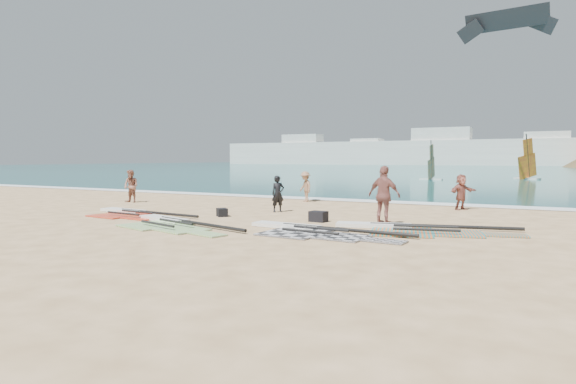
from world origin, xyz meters
The scene contains 18 objects.
ground centered at (0.00, 0.00, 0.00)m, with size 300.00×300.00×0.00m, color #DFB382.
sea centered at (0.00, 132.00, 0.00)m, with size 300.00×240.00×0.06m, color #0B4D52.
surf_line centered at (0.00, 12.30, 0.00)m, with size 300.00×1.20×0.04m, color white.
far_town centered at (-15.72, 150.00, 4.49)m, with size 160.00×8.00×12.00m.
rig_grey centered at (3.05, 1.67, 0.05)m, with size 5.39×2.28×0.20m.
rig_green centered at (-1.67, 0.93, 0.05)m, with size 5.39×2.88×0.20m.
rig_orange centered at (5.64, 3.42, 0.05)m, with size 5.73×2.94×0.20m.
rig_red centered at (-4.96, 2.42, 0.05)m, with size 5.29×2.32×0.20m.
gear_bag_near centered at (2.32, 4.00, 0.18)m, with size 0.58×0.42×0.37m, color black.
gear_bag_far centered at (-1.56, 3.70, 0.15)m, with size 0.51×0.36×0.31m, color black.
person_wetsuit centered at (-0.42, 6.02, 0.75)m, with size 0.55×0.36×1.50m, color black.
beachgoer_left centered at (-9.01, 6.34, 0.82)m, with size 0.79×0.62×1.63m, color #97604D.
beachgoer_mid centered at (-1.48, 10.80, 0.77)m, with size 1.00×0.57×1.55m, color #9C7253.
beachgoer_back centered at (4.57, 4.28, 0.98)m, with size 1.15×0.48×1.97m, color #9B5B50.
beachgoer_right centered at (6.12, 10.42, 0.77)m, with size 1.42×0.45×1.53m, color #A2584A.
windsurfer_left centered at (-0.78, 38.55, 1.21)m, with size 2.25×2.72×4.06m.
windsurfer_centre centered at (7.77, 44.70, 1.37)m, with size 2.63×2.76×4.80m.
kitesurf_kite centered at (5.89, 36.15, 14.24)m, with size 8.19×1.81×2.59m.
Camera 1 is at (9.16, -11.18, 2.20)m, focal length 30.00 mm.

